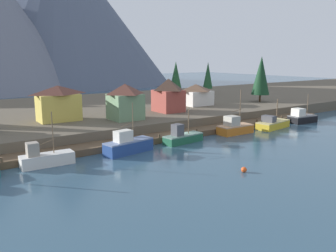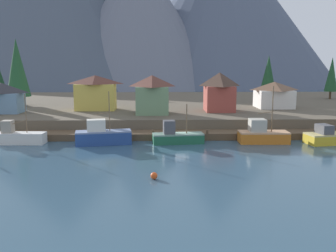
% 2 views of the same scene
% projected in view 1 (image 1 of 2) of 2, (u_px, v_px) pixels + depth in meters
% --- Properties ---
extents(ground_plane, '(400.00, 400.00, 1.00)m').
position_uv_depth(ground_plane, '(124.00, 125.00, 76.15)').
color(ground_plane, '#335166').
extents(dock, '(80.00, 4.00, 1.60)m').
position_uv_depth(dock, '(172.00, 136.00, 61.51)').
color(dock, brown).
rests_on(dock, ground_plane).
extents(shoreline_bank, '(400.00, 56.00, 2.50)m').
position_uv_depth(shoreline_bank, '(101.00, 111.00, 85.45)').
color(shoreline_bank, brown).
rests_on(shoreline_bank, ground_plane).
extents(mountain_far_ridge, '(120.13, 120.13, 80.22)m').
position_uv_depth(mountain_far_ridge, '(59.00, 9.00, 190.72)').
color(mountain_far_ridge, '#4C566B').
rests_on(mountain_far_ridge, ground_plane).
extents(fishing_boat_white, '(6.82, 2.44, 7.11)m').
position_uv_depth(fishing_boat_white, '(46.00, 158.00, 45.77)').
color(fishing_boat_white, silver).
rests_on(fishing_boat_white, ground_plane).
extents(fishing_boat_blue, '(8.00, 3.71, 7.47)m').
position_uv_depth(fishing_boat_blue, '(128.00, 145.00, 51.88)').
color(fishing_boat_blue, navy).
rests_on(fishing_boat_blue, ground_plane).
extents(fishing_boat_green, '(7.38, 3.04, 5.63)m').
position_uv_depth(fishing_boat_green, '(182.00, 137.00, 58.13)').
color(fishing_boat_green, '#1E5B3D').
rests_on(fishing_boat_green, ground_plane).
extents(fishing_boat_orange, '(7.05, 2.96, 8.16)m').
position_uv_depth(fishing_boat_orange, '(234.00, 127.00, 65.08)').
color(fishing_boat_orange, '#CC6B1E').
rests_on(fishing_boat_orange, ground_plane).
extents(fishing_boat_yellow, '(8.56, 4.30, 5.81)m').
position_uv_depth(fishing_boat_yellow, '(272.00, 124.00, 70.21)').
color(fishing_boat_yellow, gold).
rests_on(fishing_boat_yellow, ground_plane).
extents(fishing_boat_black, '(6.51, 3.66, 6.17)m').
position_uv_depth(fishing_boat_black, '(302.00, 118.00, 76.31)').
color(fishing_boat_black, black).
rests_on(fishing_boat_black, ground_plane).
extents(house_white, '(7.09, 6.56, 5.15)m').
position_uv_depth(house_white, '(196.00, 94.00, 85.95)').
color(house_white, silver).
rests_on(house_white, shoreline_bank).
extents(house_green, '(5.83, 5.60, 6.73)m').
position_uv_depth(house_green, '(125.00, 101.00, 65.51)').
color(house_green, '#6B8E66').
rests_on(house_green, shoreline_bank).
extents(house_yellow, '(7.71, 4.64, 6.54)m').
position_uv_depth(house_yellow, '(58.00, 103.00, 64.01)').
color(house_yellow, gold).
rests_on(house_yellow, shoreline_bank).
extents(house_red, '(5.44, 6.10, 7.12)m').
position_uv_depth(house_red, '(168.00, 95.00, 75.17)').
color(house_red, '#9E4238').
rests_on(house_red, shoreline_bank).
extents(conifer_near_left, '(4.77, 4.77, 11.92)m').
position_uv_depth(conifer_near_left, '(261.00, 75.00, 91.41)').
color(conifer_near_left, '#4C3823').
rests_on(conifer_near_left, shoreline_bank).
extents(conifer_near_right, '(3.89, 3.89, 10.55)m').
position_uv_depth(conifer_near_right, '(176.00, 78.00, 95.03)').
color(conifer_near_right, '#4C3823').
rests_on(conifer_near_right, shoreline_bank).
extents(conifer_mid_left, '(3.09, 3.09, 10.20)m').
position_uv_depth(conifer_mid_left, '(208.00, 75.00, 110.48)').
color(conifer_mid_left, '#4C3823').
rests_on(conifer_mid_left, shoreline_bank).
extents(channel_buoy, '(0.70, 0.70, 0.70)m').
position_uv_depth(channel_buoy, '(244.00, 170.00, 43.23)').
color(channel_buoy, '#E04C19').
rests_on(channel_buoy, ground_plane).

